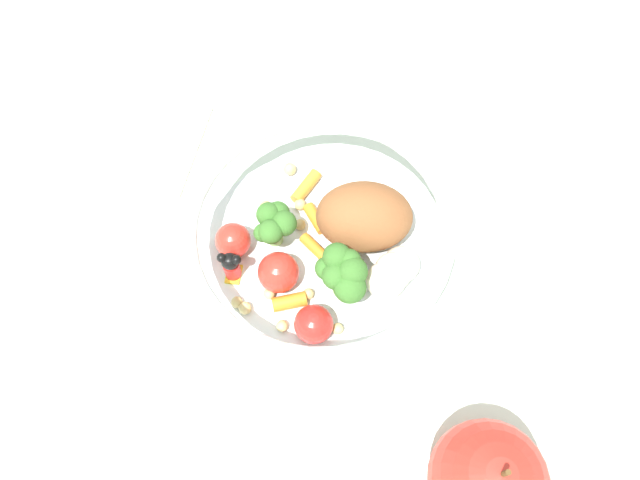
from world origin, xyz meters
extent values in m
plane|color=silver|center=(0.00, 0.00, 0.00)|extent=(2.40, 2.40, 0.00)
cylinder|color=white|center=(0.01, 0.01, 0.01)|extent=(0.20, 0.20, 0.01)
torus|color=white|center=(0.01, 0.01, 0.06)|extent=(0.21, 0.21, 0.01)
ellipsoid|color=brown|center=(0.04, 0.04, 0.04)|extent=(0.09, 0.08, 0.06)
cylinder|color=#8EB766|center=(0.04, -0.02, 0.02)|extent=(0.01, 0.01, 0.03)
sphere|color=#386B28|center=(0.04, -0.02, 0.05)|extent=(0.02, 0.02, 0.02)
sphere|color=#386B28|center=(0.04, -0.01, 0.06)|extent=(0.02, 0.02, 0.02)
sphere|color=#386B28|center=(0.03, -0.01, 0.05)|extent=(0.02, 0.02, 0.02)
sphere|color=#386B28|center=(0.02, -0.02, 0.05)|extent=(0.02, 0.02, 0.02)
sphere|color=#386B28|center=(0.03, -0.02, 0.05)|extent=(0.02, 0.02, 0.02)
sphere|color=#386B28|center=(0.05, -0.03, 0.05)|extent=(0.03, 0.03, 0.03)
cylinder|color=#7FAD5B|center=(-0.03, 0.01, 0.02)|extent=(0.01, 0.01, 0.02)
sphere|color=#386B28|center=(-0.02, 0.01, 0.05)|extent=(0.02, 0.02, 0.02)
sphere|color=#386B28|center=(-0.03, 0.02, 0.04)|extent=(0.02, 0.02, 0.02)
sphere|color=#386B28|center=(-0.03, 0.02, 0.05)|extent=(0.02, 0.02, 0.02)
sphere|color=#386B28|center=(-0.03, 0.00, 0.04)|extent=(0.02, 0.02, 0.02)
sphere|color=#386B28|center=(-0.03, 0.00, 0.05)|extent=(0.02, 0.02, 0.02)
sphere|color=silver|center=(0.08, 0.00, 0.02)|extent=(0.03, 0.03, 0.03)
sphere|color=silver|center=(0.08, 0.01, 0.03)|extent=(0.03, 0.03, 0.03)
sphere|color=silver|center=(0.07, 0.00, 0.03)|extent=(0.02, 0.02, 0.02)
sphere|color=silver|center=(0.07, 0.00, 0.02)|extent=(0.02, 0.02, 0.02)
sphere|color=silver|center=(0.07, 0.00, 0.02)|extent=(0.02, 0.02, 0.02)
sphere|color=silver|center=(0.07, -0.01, 0.03)|extent=(0.03, 0.03, 0.03)
sphere|color=silver|center=(0.08, 0.00, 0.03)|extent=(0.03, 0.03, 0.03)
cube|color=yellow|center=(-0.05, -0.03, 0.01)|extent=(0.01, 0.02, 0.00)
cylinder|color=red|center=(-0.05, -0.03, 0.02)|extent=(0.01, 0.01, 0.02)
sphere|color=black|center=(-0.05, -0.03, 0.04)|extent=(0.01, 0.01, 0.01)
sphere|color=black|center=(-0.06, -0.03, 0.04)|extent=(0.01, 0.01, 0.01)
sphere|color=black|center=(-0.05, -0.03, 0.04)|extent=(0.01, 0.01, 0.01)
cylinder|color=orange|center=(0.00, -0.04, 0.02)|extent=(0.03, 0.02, 0.01)
cylinder|color=orange|center=(-0.02, 0.06, 0.02)|extent=(0.02, 0.04, 0.01)
cylinder|color=orange|center=(0.01, 0.01, 0.02)|extent=(0.03, 0.02, 0.01)
cylinder|color=orange|center=(0.00, 0.04, 0.02)|extent=(0.03, 0.03, 0.01)
sphere|color=red|center=(-0.06, -0.01, 0.03)|extent=(0.03, 0.03, 0.03)
sphere|color=red|center=(-0.01, -0.02, 0.03)|extent=(0.03, 0.03, 0.03)
sphere|color=red|center=(0.02, -0.06, 0.03)|extent=(0.03, 0.03, 0.03)
sphere|color=#D1B775|center=(0.04, -0.05, 0.02)|extent=(0.01, 0.01, 0.01)
sphere|color=tan|center=(0.00, -0.06, 0.02)|extent=(0.01, 0.01, 0.01)
sphere|color=tan|center=(-0.01, 0.03, 0.02)|extent=(0.01, 0.01, 0.01)
sphere|color=#D1B775|center=(-0.04, 0.08, 0.02)|extent=(0.01, 0.01, 0.01)
sphere|color=tan|center=(-0.04, -0.05, 0.02)|extent=(0.01, 0.01, 0.01)
sphere|color=tan|center=(-0.04, 0.04, 0.02)|extent=(0.01, 0.01, 0.01)
sphere|color=tan|center=(0.02, 0.06, 0.02)|extent=(0.01, 0.01, 0.01)
sphere|color=tan|center=(-0.02, 0.05, 0.02)|extent=(0.01, 0.01, 0.01)
sphere|color=#D1B775|center=(-0.02, -0.04, 0.02)|extent=(0.01, 0.01, 0.01)
sphere|color=#D1B775|center=(-0.03, -0.06, 0.02)|extent=(0.01, 0.01, 0.01)
sphere|color=#D1B775|center=(0.01, -0.03, 0.02)|extent=(0.01, 0.01, 0.01)
sphere|color=#D1B775|center=(-0.07, 0.00, 0.02)|extent=(0.01, 0.01, 0.01)
sphere|color=red|center=(0.17, -0.14, 0.04)|extent=(0.08, 0.08, 0.08)
cylinder|color=brown|center=(0.17, -0.14, 0.09)|extent=(0.00, 0.00, 0.01)
cube|color=silver|center=(-0.20, 0.08, 0.00)|extent=(0.14, 0.11, 0.01)
camera|label=1|loc=(0.07, -0.21, 0.49)|focal=35.12mm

